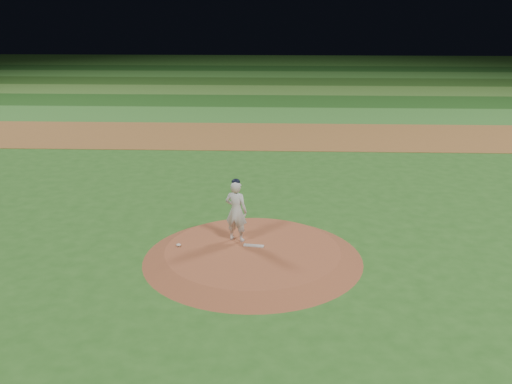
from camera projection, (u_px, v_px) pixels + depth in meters
ground at (253, 258)px, 14.35m from camera, size 120.00×120.00×0.00m
infield_dirt_band at (266, 136)px, 27.63m from camera, size 70.00×6.00×0.02m
outfield_stripe_0 at (268, 115)px, 32.85m from camera, size 70.00×5.00×0.02m
outfield_stripe_1 at (270, 101)px, 37.59m from camera, size 70.00×5.00×0.02m
outfield_stripe_2 at (271, 90)px, 42.33m from camera, size 70.00×5.00×0.02m
outfield_stripe_3 at (272, 81)px, 47.08m from camera, size 70.00×5.00×0.02m
outfield_stripe_4 at (273, 74)px, 51.82m from camera, size 70.00×5.00×0.02m
outfield_stripe_5 at (273, 68)px, 56.56m from camera, size 70.00×5.00×0.02m
pitchers_mound at (253, 254)px, 14.31m from camera, size 5.50×5.50×0.25m
pitching_rubber at (254, 246)px, 14.45m from camera, size 0.53×0.21×0.03m
rosin_bag at (179, 245)px, 14.44m from camera, size 0.12×0.12×0.07m
pitcher_on_mound at (236, 211)px, 14.55m from camera, size 0.68×0.56×1.67m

